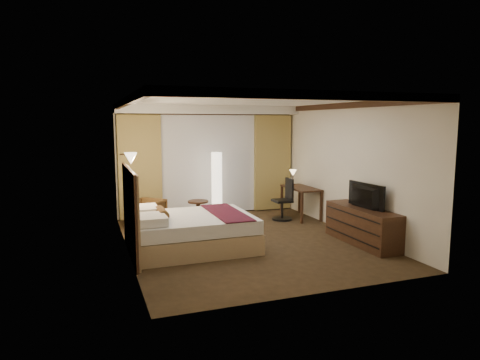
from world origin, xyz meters
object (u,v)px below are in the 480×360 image
object	(u,v)px
dresser	(362,226)
television	(362,193)
desk	(301,203)
office_chair	(282,199)
side_table	(198,212)
bed	(193,232)
armchair	(146,212)
floor_lamp	(217,185)

from	to	relation	value
dresser	television	world-z (taller)	television
desk	office_chair	bearing A→B (deg)	-174.48
side_table	desk	world-z (taller)	desk
bed	television	bearing A→B (deg)	-14.00
office_chair	dresser	xyz separation A→B (m)	(0.57, -2.33, -0.15)
side_table	television	xyz separation A→B (m)	(2.48, -2.70, 0.72)
armchair	bed	bearing A→B (deg)	-28.80
armchair	floor_lamp	distance (m)	1.83
dresser	television	xyz separation A→B (m)	(-0.03, 0.00, 0.63)
desk	office_chair	size ratio (longest dim) A/B	1.18
bed	office_chair	world-z (taller)	office_chair
side_table	desk	distance (m)	2.49
desk	armchair	bearing A→B (deg)	175.08
side_table	dresser	bearing A→B (deg)	-47.06
desk	dresser	world-z (taller)	desk
desk	dresser	xyz separation A→B (m)	(0.05, -2.38, -0.03)
television	desk	bearing A→B (deg)	-2.92
armchair	floor_lamp	size ratio (longest dim) A/B	0.43
bed	desk	world-z (taller)	desk
armchair	television	bearing A→B (deg)	8.09
bed	television	distance (m)	3.25
dresser	floor_lamp	bearing A→B (deg)	122.69
armchair	dresser	world-z (taller)	dresser
side_table	armchair	bearing A→B (deg)	-179.50
side_table	floor_lamp	bearing A→B (deg)	32.31
desk	floor_lamp	bearing A→B (deg)	160.52
armchair	desk	bearing A→B (deg)	39.47
armchair	desk	size ratio (longest dim) A/B	0.59
bed	television	xyz separation A→B (m)	(3.08, -0.77, 0.66)
desk	dresser	bearing A→B (deg)	-88.80
armchair	dresser	bearing A→B (deg)	8.31
bed	dresser	world-z (taller)	dresser
desk	dresser	size ratio (longest dim) A/B	0.65
bed	desk	distance (m)	3.46
dresser	television	distance (m)	0.63
bed	office_chair	size ratio (longest dim) A/B	2.17
bed	armchair	world-z (taller)	armchair
dresser	desk	bearing A→B (deg)	91.20
side_table	television	world-z (taller)	television
armchair	office_chair	bearing A→B (deg)	37.76
floor_lamp	bed	bearing A→B (deg)	-116.80
floor_lamp	office_chair	xyz separation A→B (m)	(1.39, -0.73, -0.31)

